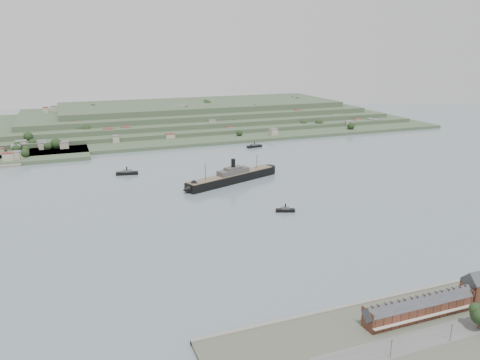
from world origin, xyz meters
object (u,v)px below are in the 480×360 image
object	(u,v)px
gabled_building	(476,286)
tugboat	(285,210)
steamship	(229,178)
terrace_row	(419,308)

from	to	relation	value
gabled_building	tugboat	xyz separation A→B (m)	(-29.09, 146.61, -6.62)
steamship	terrace_row	bearing A→B (deg)	-88.84
terrace_row	tugboat	world-z (taller)	terrace_row
terrace_row	gabled_building	xyz separation A→B (m)	(37.50, 4.02, 1.34)
gabled_building	steamship	world-z (taller)	steamship
terrace_row	steamship	size ratio (longest dim) A/B	0.54
tugboat	terrace_row	bearing A→B (deg)	-93.20
terrace_row	steamship	world-z (taller)	steamship
terrace_row	gabled_building	size ratio (longest dim) A/B	3.95
terrace_row	gabled_building	bearing A→B (deg)	6.12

